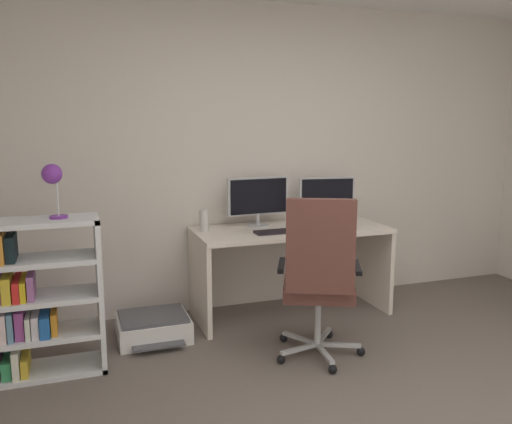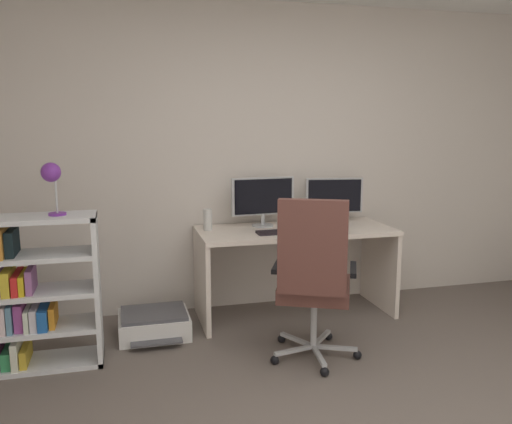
{
  "view_description": "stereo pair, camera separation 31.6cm",
  "coord_description": "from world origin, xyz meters",
  "views": [
    {
      "loc": [
        -1.57,
        -1.9,
        1.61
      ],
      "look_at": [
        -0.31,
        1.73,
        0.94
      ],
      "focal_mm": 37.28,
      "sensor_mm": 36.0,
      "label": 1
    },
    {
      "loc": [
        -1.27,
        -1.99,
        1.61
      ],
      "look_at": [
        -0.31,
        1.73,
        0.94
      ],
      "focal_mm": 37.28,
      "sensor_mm": 36.0,
      "label": 2
    }
  ],
  "objects": [
    {
      "name": "desk",
      "position": [
        0.1,
        2.03,
        0.55
      ],
      "size": [
        1.58,
        0.67,
        0.73
      ],
      "color": "#F1E2D1",
      "rests_on": "ground"
    },
    {
      "name": "bookshelf",
      "position": [
        -1.85,
        1.56,
        0.48
      ],
      "size": [
        0.72,
        0.33,
        1.0
      ],
      "color": "silver",
      "rests_on": "ground"
    },
    {
      "name": "wall_back",
      "position": [
        0.0,
        2.43,
        1.28
      ],
      "size": [
        5.22,
        0.1,
        2.56
      ],
      "primitive_type": "cube",
      "color": "silver",
      "rests_on": "ground"
    },
    {
      "name": "computer_mouse",
      "position": [
        0.21,
        1.88,
        0.75
      ],
      "size": [
        0.07,
        0.11,
        0.03
      ],
      "primitive_type": "cube",
      "rotation": [
        0.0,
        0.0,
        0.11
      ],
      "color": "black",
      "rests_on": "desk"
    },
    {
      "name": "printer",
      "position": [
        -1.06,
        1.87,
        0.09
      ],
      "size": [
        0.52,
        0.51,
        0.19
      ],
      "color": "white",
      "rests_on": "ground"
    },
    {
      "name": "desk_lamp",
      "position": [
        -1.68,
        1.56,
        1.25
      ],
      "size": [
        0.14,
        0.12,
        0.34
      ],
      "color": "purple",
      "rests_on": "bookshelf"
    },
    {
      "name": "keyboard",
      "position": [
        -0.08,
        1.88,
        0.74
      ],
      "size": [
        0.34,
        0.13,
        0.02
      ],
      "primitive_type": "cube",
      "rotation": [
        0.0,
        0.0,
        0.01
      ],
      "color": "black",
      "rests_on": "desk"
    },
    {
      "name": "monitor_secondary",
      "position": [
        0.51,
        2.2,
        0.95
      ],
      "size": [
        0.49,
        0.18,
        0.38
      ],
      "color": "#B2B5B7",
      "rests_on": "desk"
    },
    {
      "name": "office_chair",
      "position": [
        -0.07,
        1.14,
        0.6
      ],
      "size": [
        0.64,
        0.66,
        1.13
      ],
      "color": "#B7BABC",
      "rests_on": "ground"
    },
    {
      "name": "desktop_speaker",
      "position": [
        -0.6,
        2.15,
        0.82
      ],
      "size": [
        0.07,
        0.07,
        0.17
      ],
      "primitive_type": "cylinder",
      "color": "silver",
      "rests_on": "desk"
    },
    {
      "name": "monitor_main",
      "position": [
        -0.13,
        2.2,
        0.97
      ],
      "size": [
        0.53,
        0.18,
        0.41
      ],
      "color": "#B2B5B7",
      "rests_on": "desk"
    }
  ]
}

